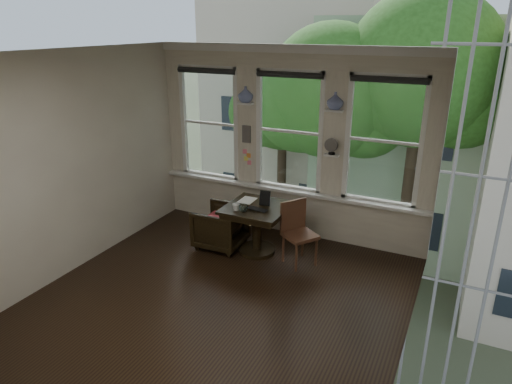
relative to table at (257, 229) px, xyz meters
The scene contains 25 objects.
ground 1.38m from the table, 84.44° to the right, with size 4.50×4.50×0.00m, color black.
ceiling 2.94m from the table, 84.44° to the right, with size 4.50×4.50×0.00m, color silver.
wall_back 1.47m from the table, 82.14° to the left, with size 4.50×4.50×0.00m, color beige.
wall_front 3.74m from the table, 87.94° to the right, with size 4.50×4.50×0.00m, color beige.
wall_left 2.74m from the table, 148.13° to the right, with size 4.50×4.50×0.00m, color beige.
wall_right 2.94m from the table, 29.01° to the right, with size 4.50×4.50×0.00m, color beige.
window_left 2.09m from the table, 144.84° to the left, with size 1.10×0.12×1.90m, color white, non-canonical shape.
window_center 1.62m from the table, 82.14° to the left, with size 1.10×0.12×1.90m, color white, non-canonical shape.
window_right 2.26m from the table, 30.53° to the left, with size 1.10×0.12×1.90m, color white, non-canonical shape.
shelf_left 2.01m from the table, 125.68° to the left, with size 0.26×0.16×0.03m, color white.
shelf_right 2.10m from the table, 44.23° to the left, with size 0.26×0.16×0.03m, color white.
intercom 1.61m from the table, 124.72° to the left, with size 0.14×0.06×0.28m, color #59544F.
sticky_notes 1.37m from the table, 124.56° to the left, with size 0.16×0.01×0.24m, color pink, non-canonical shape.
desk_fan 1.65m from the table, 43.53° to the left, with size 0.20×0.20×0.24m, color #59544F, non-canonical shape.
vase_left 2.13m from the table, 125.68° to the left, with size 0.24×0.24×0.25m, color silver.
vase_right 2.21m from the table, 44.23° to the left, with size 0.24×0.24×0.25m, color silver.
table is the anchor object (origin of this frame).
armchair_left 0.60m from the table, behind, with size 0.70×0.72×0.65m, color black.
cushion_red 0.60m from the table, behind, with size 0.45×0.45×0.06m, color maroon.
side_chair_right 0.72m from the table, ahead, with size 0.42×0.42×0.92m, color #472719, non-canonical shape.
laptop 0.43m from the table, 69.43° to the right, with size 0.31×0.20×0.02m, color black.
mug 0.54m from the table, 127.11° to the right, with size 0.11×0.11×0.10m, color white.
drinking_glass 0.51m from the table, 108.63° to the right, with size 0.13×0.13×0.10m, color white.
tablet 0.50m from the table, 49.27° to the left, with size 0.16×0.02×0.22m, color black.
papers 0.47m from the table, 146.61° to the left, with size 0.22×0.30×0.00m, color silver.
Camera 1 is at (2.57, -4.30, 3.29)m, focal length 32.00 mm.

